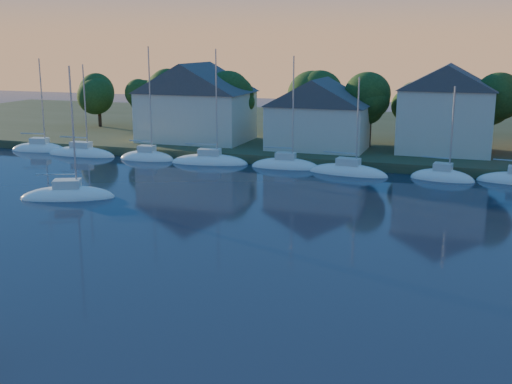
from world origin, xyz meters
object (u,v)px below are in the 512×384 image
at_px(drifting_sailboat_left, 68,197).
at_px(clubhouse_west, 196,101).
at_px(clubhouse_east, 446,108).
at_px(clubhouse_centre, 319,113).

bearing_deg(drifting_sailboat_left, clubhouse_west, 66.66).
bearing_deg(clubhouse_east, drifting_sailboat_left, -135.49).
xyz_separation_m(clubhouse_east, drifting_sailboat_left, (-29.56, -29.06, -5.90)).
distance_m(clubhouse_west, clubhouse_centre, 16.05).
xyz_separation_m(clubhouse_west, clubhouse_east, (30.00, 1.00, 0.07)).
relative_size(clubhouse_west, clubhouse_east, 1.30).
bearing_deg(clubhouse_centre, clubhouse_east, 8.13).
height_order(clubhouse_west, clubhouse_centre, clubhouse_west).
height_order(clubhouse_west, drifting_sailboat_left, drifting_sailboat_left).
relative_size(clubhouse_east, drifting_sailboat_left, 0.85).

